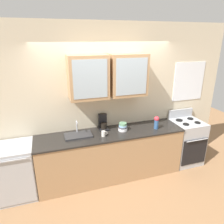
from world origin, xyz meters
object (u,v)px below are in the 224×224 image
sink_faucet (78,135)px  coffee_maker (103,124)px  bowl_stack (123,127)px  cup_near_sink (104,134)px  vase (156,122)px  stove_range (185,141)px  dishwasher (17,171)px

sink_faucet → coffee_maker: coffee_maker is taller
bowl_stack → coffee_maker: coffee_maker is taller
cup_near_sink → sink_faucet: bearing=161.0°
vase → bowl_stack: bearing=169.1°
sink_faucet → vase: (1.46, -0.14, 0.11)m
stove_range → sink_faucet: 2.31m
dishwasher → coffee_maker: coffee_maker is taller
cup_near_sink → dishwasher: 1.58m
vase → cup_near_sink: (-1.04, -0.00, -0.09)m
sink_faucet → coffee_maker: (0.50, 0.16, 0.09)m
vase → cup_near_sink: vase is taller
stove_range → bowl_stack: (-1.43, 0.03, 0.53)m
vase → dishwasher: 2.60m
stove_range → bowl_stack: stove_range is taller
stove_range → dishwasher: (-3.33, -0.00, -0.01)m
cup_near_sink → bowl_stack: bearing=16.8°
stove_range → bowl_stack: size_ratio=6.47×
stove_range → cup_near_sink: 1.91m
vase → cup_near_sink: 1.04m
stove_range → vase: vase is taller
bowl_stack → dishwasher: bowl_stack is taller
sink_faucet → bowl_stack: bearing=-1.6°
bowl_stack → cup_near_sink: size_ratio=1.58×
cup_near_sink → coffee_maker: coffee_maker is taller
dishwasher → coffee_maker: size_ratio=3.20×
bowl_stack → coffee_maker: 0.38m
stove_range → coffee_maker: bearing=173.3°
stove_range → vase: bearing=-173.3°
sink_faucet → bowl_stack: size_ratio=2.78×
stove_range → cup_near_sink: bearing=-177.0°
stove_range → dishwasher: stove_range is taller
bowl_stack → dishwasher: 1.97m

